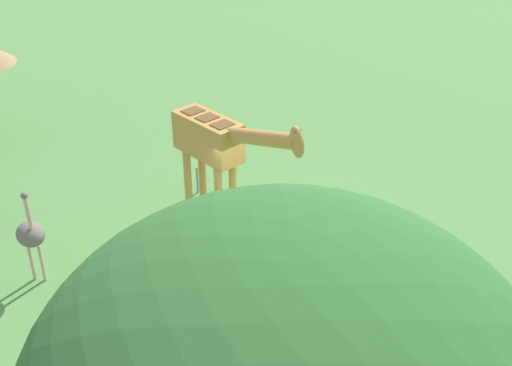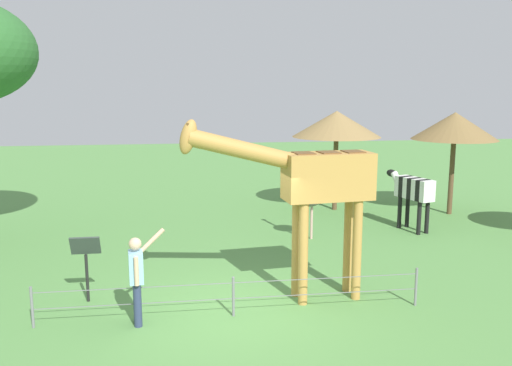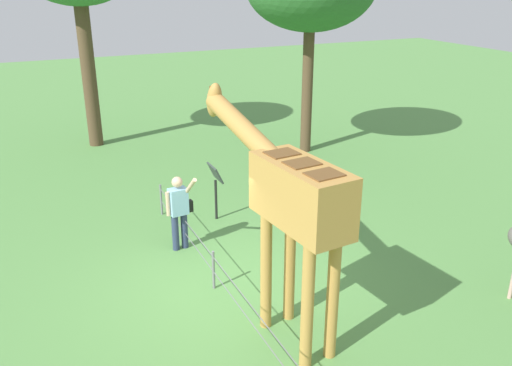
{
  "view_description": "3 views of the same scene",
  "coord_description": "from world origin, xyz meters",
  "px_view_note": "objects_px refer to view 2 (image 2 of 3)",
  "views": [
    {
      "loc": [
        8.65,
        -7.32,
        8.54
      ],
      "look_at": [
        -0.69,
        -0.01,
        1.66
      ],
      "focal_mm": 44.02,
      "sensor_mm": 36.0,
      "label": 1
    },
    {
      "loc": [
        0.89,
        9.51,
        4.16
      ],
      "look_at": [
        -0.55,
        -0.7,
        2.3
      ],
      "focal_mm": 37.98,
      "sensor_mm": 36.0,
      "label": 2
    },
    {
      "loc": [
        -7.91,
        3.02,
        5.32
      ],
      "look_at": [
        -0.44,
        -0.4,
        2.1
      ],
      "focal_mm": 37.72,
      "sensor_mm": 36.0,
      "label": 3
    }
  ],
  "objects_px": {
    "ostrich": "(310,198)",
    "zebra": "(413,191)",
    "shade_hut_near": "(455,126)",
    "visitor": "(137,275)",
    "info_sign": "(86,255)",
    "shade_hut_aside": "(337,124)",
    "giraffe": "(313,184)"
  },
  "relations": [
    {
      "from": "ostrich",
      "to": "zebra",
      "type": "bearing_deg",
      "value": -169.82
    },
    {
      "from": "ostrich",
      "to": "shade_hut_near",
      "type": "bearing_deg",
      "value": -156.27
    },
    {
      "from": "visitor",
      "to": "info_sign",
      "type": "xyz_separation_m",
      "value": [
        1.05,
        -1.17,
        0.05
      ]
    },
    {
      "from": "visitor",
      "to": "shade_hut_near",
      "type": "distance_m",
      "value": 12.02
    },
    {
      "from": "shade_hut_near",
      "to": "shade_hut_aside",
      "type": "distance_m",
      "value": 3.74
    },
    {
      "from": "info_sign",
      "to": "shade_hut_aside",
      "type": "bearing_deg",
      "value": -134.8
    },
    {
      "from": "zebra",
      "to": "ostrich",
      "type": "height_order",
      "value": "ostrich"
    },
    {
      "from": "zebra",
      "to": "ostrich",
      "type": "distance_m",
      "value": 3.23
    },
    {
      "from": "ostrich",
      "to": "shade_hut_aside",
      "type": "bearing_deg",
      "value": -116.43
    },
    {
      "from": "shade_hut_aside",
      "to": "zebra",
      "type": "bearing_deg",
      "value": 116.8
    },
    {
      "from": "giraffe",
      "to": "info_sign",
      "type": "xyz_separation_m",
      "value": [
        4.35,
        -0.47,
        -1.37
      ]
    },
    {
      "from": "visitor",
      "to": "info_sign",
      "type": "relative_size",
      "value": 1.28
    },
    {
      "from": "zebra",
      "to": "shade_hut_near",
      "type": "xyz_separation_m",
      "value": [
        -2.1,
        -1.75,
        1.71
      ]
    },
    {
      "from": "giraffe",
      "to": "shade_hut_near",
      "type": "xyz_separation_m",
      "value": [
        -6.21,
        -6.38,
        0.55
      ]
    },
    {
      "from": "ostrich",
      "to": "info_sign",
      "type": "bearing_deg",
      "value": 34.21
    },
    {
      "from": "giraffe",
      "to": "ostrich",
      "type": "relative_size",
      "value": 1.67
    },
    {
      "from": "zebra",
      "to": "shade_hut_near",
      "type": "relative_size",
      "value": 0.54
    },
    {
      "from": "visitor",
      "to": "zebra",
      "type": "xyz_separation_m",
      "value": [
        -7.41,
        -5.33,
        0.26
      ]
    },
    {
      "from": "visitor",
      "to": "shade_hut_near",
      "type": "relative_size",
      "value": 0.51
    },
    {
      "from": "zebra",
      "to": "ostrich",
      "type": "bearing_deg",
      "value": 10.18
    },
    {
      "from": "zebra",
      "to": "shade_hut_aside",
      "type": "xyz_separation_m",
      "value": [
        1.46,
        -2.89,
        1.73
      ]
    },
    {
      "from": "giraffe",
      "to": "ostrich",
      "type": "bearing_deg",
      "value": -102.92
    },
    {
      "from": "giraffe",
      "to": "visitor",
      "type": "height_order",
      "value": "giraffe"
    },
    {
      "from": "visitor",
      "to": "ostrich",
      "type": "relative_size",
      "value": 0.75
    },
    {
      "from": "visitor",
      "to": "shade_hut_near",
      "type": "bearing_deg",
      "value": -143.34
    },
    {
      "from": "giraffe",
      "to": "ostrich",
      "type": "xyz_separation_m",
      "value": [
        -0.93,
        -4.05,
        -1.14
      ]
    },
    {
      "from": "zebra",
      "to": "ostrich",
      "type": "xyz_separation_m",
      "value": [
        3.18,
        0.57,
        0.01
      ]
    },
    {
      "from": "visitor",
      "to": "zebra",
      "type": "height_order",
      "value": "visitor"
    },
    {
      "from": "zebra",
      "to": "shade_hut_near",
      "type": "bearing_deg",
      "value": -140.21
    },
    {
      "from": "visitor",
      "to": "shade_hut_near",
      "type": "height_order",
      "value": "shade_hut_near"
    },
    {
      "from": "giraffe",
      "to": "zebra",
      "type": "bearing_deg",
      "value": -131.63
    },
    {
      "from": "zebra",
      "to": "info_sign",
      "type": "bearing_deg",
      "value": 26.18
    }
  ]
}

